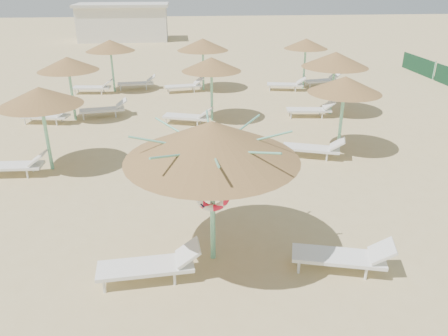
{
  "coord_description": "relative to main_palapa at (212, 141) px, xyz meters",
  "views": [
    {
      "loc": [
        -0.84,
        -8.34,
        5.73
      ],
      "look_at": [
        0.13,
        1.54,
        1.3
      ],
      "focal_mm": 35.0,
      "sensor_mm": 36.0,
      "label": 1
    }
  ],
  "objects": [
    {
      "name": "ground",
      "position": [
        0.3,
        0.36,
        -2.74
      ],
      "size": [
        120.0,
        120.0,
        0.0
      ],
      "primitive_type": "plane",
      "color": "tan",
      "rests_on": "ground"
    },
    {
      "name": "lounger_main_b",
      "position": [
        2.71,
        -0.71,
        -2.38
      ],
      "size": [
        2.14,
        1.11,
        0.74
      ],
      "rotation": [
        0.0,
        0.0,
        -0.26
      ],
      "color": "white",
      "rests_on": "ground"
    },
    {
      "name": "service_hut",
      "position": [
        -5.7,
        35.36,
        -1.1
      ],
      "size": [
        8.4,
        4.4,
        3.25
      ],
      "color": "silver",
      "rests_on": "ground"
    },
    {
      "name": "main_palapa",
      "position": [
        0.0,
        0.0,
        0.0
      ],
      "size": [
        3.51,
        3.51,
        3.15
      ],
      "color": "#76CDA8",
      "rests_on": "ground"
    },
    {
      "name": "lounger_main_a",
      "position": [
        -1.27,
        -0.63,
        -2.38
      ],
      "size": [
        2.12,
        0.77,
        0.75
      ],
      "rotation": [
        0.0,
        0.0,
        0.07
      ],
      "color": "white",
      "rests_on": "ground"
    },
    {
      "name": "palapa_field",
      "position": [
        1.94,
        10.32,
        -0.44
      ],
      "size": [
        19.61,
        12.63,
        2.72
      ],
      "color": "#76CDA8",
      "rests_on": "ground"
    }
  ]
}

